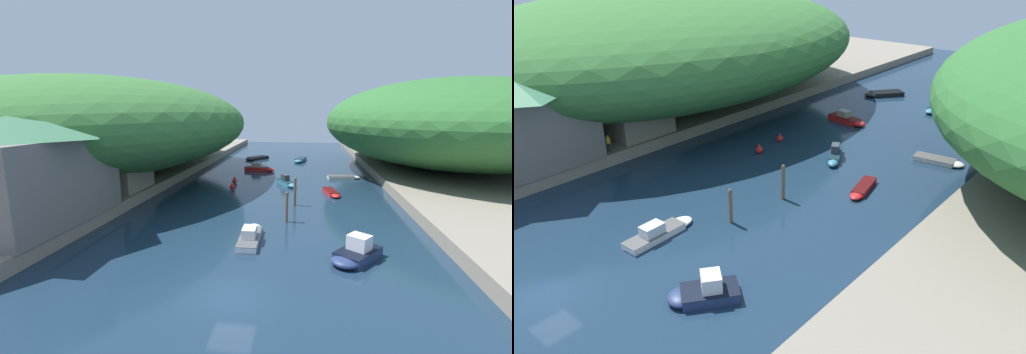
# 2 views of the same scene
# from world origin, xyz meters

# --- Properties ---
(water_surface) EXTENTS (130.00, 130.00, 0.00)m
(water_surface) POSITION_xyz_m (0.00, 30.00, 0.00)
(water_surface) COLOR #192D42
(water_surface) RESTS_ON ground
(left_bank) EXTENTS (22.00, 120.00, 1.21)m
(left_bank) POSITION_xyz_m (-25.49, 30.00, 0.61)
(left_bank) COLOR gray
(left_bank) RESTS_ON ground
(right_bank) EXTENTS (22.00, 120.00, 1.21)m
(right_bank) POSITION_xyz_m (25.49, 30.00, 0.61)
(right_bank) COLOR gray
(right_bank) RESTS_ON ground
(hillside_left) EXTENTS (41.79, 58.51, 14.09)m
(hillside_left) POSITION_xyz_m (-26.59, 32.22, 8.26)
(hillside_left) COLOR #387033
(hillside_left) RESTS_ON left_bank
(hillside_right) EXTENTS (38.33, 53.66, 14.26)m
(hillside_right) POSITION_xyz_m (26.59, 44.22, 8.34)
(hillside_right) COLOR #2D662D
(hillside_right) RESTS_ON right_bank
(waterfront_building) EXTENTS (9.66, 13.88, 9.07)m
(waterfront_building) POSITION_xyz_m (-18.79, 7.34, 5.87)
(waterfront_building) COLOR slate
(waterfront_building) RESTS_ON left_bank
(boathouse_shed) EXTENTS (7.61, 6.98, 4.47)m
(boathouse_shed) POSITION_xyz_m (-18.56, 19.76, 3.52)
(boathouse_shed) COLOR gray
(boathouse_shed) RESTS_ON left_bank
(boat_white_cruiser) EXTENTS (2.11, 4.86, 0.50)m
(boat_white_cruiser) POSITION_xyz_m (7.33, 25.28, 0.25)
(boat_white_cruiser) COLOR red
(boat_white_cruiser) RESTS_ON water_surface
(boat_open_rowboat) EXTENTS (5.10, 2.27, 0.47)m
(boat_open_rowboat) POSITION_xyz_m (9.98, 36.00, 0.23)
(boat_open_rowboat) COLOR silver
(boat_open_rowboat) RESTS_ON water_surface
(boat_moored_right) EXTENTS (5.16, 5.82, 0.60)m
(boat_moored_right) POSITION_xyz_m (-6.64, 54.50, 0.29)
(boat_moored_right) COLOR black
(boat_moored_right) RESTS_ON water_surface
(boat_near_quay) EXTENTS (3.25, 4.81, 1.47)m
(boat_near_quay) POSITION_xyz_m (1.43, 29.79, 0.46)
(boat_near_quay) COLOR teal
(boat_near_quay) RESTS_ON water_surface
(boat_far_upstream) EXTENTS (1.74, 6.12, 1.26)m
(boat_far_upstream) POSITION_xyz_m (-0.37, 9.04, 0.38)
(boat_far_upstream) COLOR white
(boat_far_upstream) RESTS_ON water_surface
(boat_small_dinghy) EXTENTS (2.63, 5.98, 0.70)m
(boat_small_dinghy) POSITION_xyz_m (2.80, 52.62, 0.35)
(boat_small_dinghy) COLOR teal
(boat_small_dinghy) RESTS_ON water_surface
(boat_navy_launch) EXTENTS (4.28, 4.74, 1.76)m
(boat_navy_launch) POSITION_xyz_m (7.57, 6.06, 0.53)
(boat_navy_launch) COLOR navy
(boat_navy_launch) RESTS_ON water_surface
(boat_far_right_bank) EXTENTS (5.34, 2.29, 1.43)m
(boat_far_right_bank) POSITION_xyz_m (-3.89, 40.73, 0.45)
(boat_far_right_bank) COLOR red
(boat_far_right_bank) RESTS_ON water_surface
(mooring_post_second) EXTENTS (0.30, 0.30, 2.95)m
(mooring_post_second) POSITION_xyz_m (2.29, 13.89, 1.49)
(mooring_post_second) COLOR brown
(mooring_post_second) RESTS_ON water_surface
(mooring_post_middle) EXTENTS (0.32, 0.32, 3.21)m
(mooring_post_middle) POSITION_xyz_m (2.87, 19.68, 1.61)
(mooring_post_middle) COLOR brown
(mooring_post_middle) RESTS_ON water_surface
(channel_buoy_near) EXTENTS (0.71, 0.71, 1.06)m
(channel_buoy_near) POSITION_xyz_m (-6.15, 30.26, 0.41)
(channel_buoy_near) COLOR red
(channel_buoy_near) RESTS_ON water_surface
(channel_buoy_far) EXTENTS (0.73, 0.73, 1.09)m
(channel_buoy_far) POSITION_xyz_m (-5.62, 26.20, 0.43)
(channel_buoy_far) COLOR red
(channel_buoy_far) RESTS_ON water_surface
(person_on_quay) EXTENTS (0.35, 0.43, 1.69)m
(person_on_quay) POSITION_xyz_m (-15.35, 14.68, 2.19)
(person_on_quay) COLOR #282D3D
(person_on_quay) RESTS_ON left_bank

